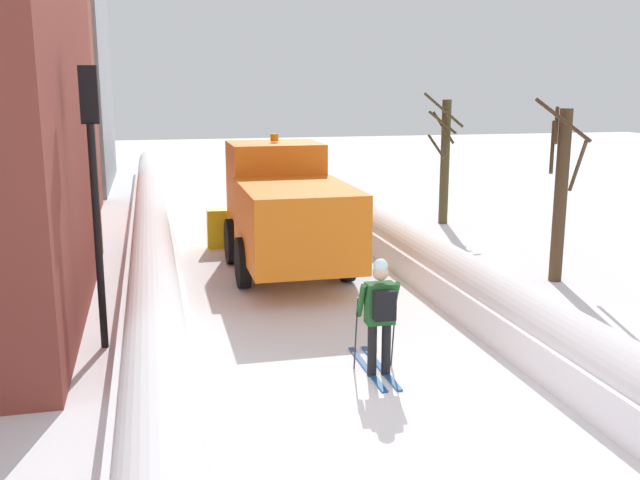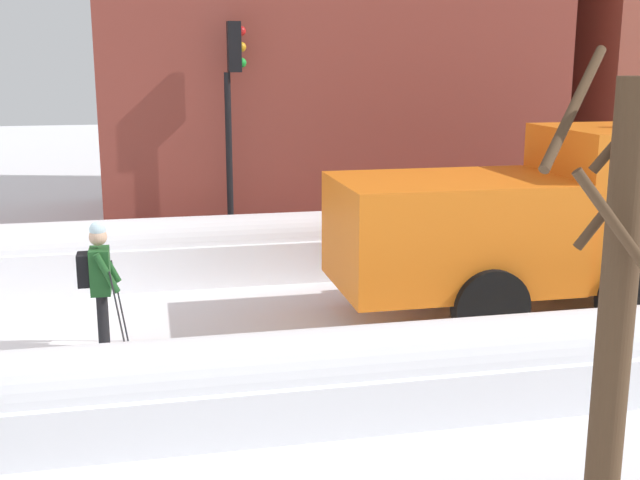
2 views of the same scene
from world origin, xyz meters
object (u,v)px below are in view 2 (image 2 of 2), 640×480
(plow_truck, at_px, (531,222))
(bare_tree_near, at_px, (615,310))
(traffic_light_pole, at_px, (233,99))
(skier, at_px, (100,280))

(plow_truck, height_order, bare_tree_near, bare_tree_near)
(traffic_light_pole, bearing_deg, plow_truck, 46.67)
(traffic_light_pole, relative_size, bare_tree_near, 1.14)
(skier, height_order, traffic_light_pole, traffic_light_pole)
(skier, bearing_deg, traffic_light_pole, 150.76)
(plow_truck, bearing_deg, traffic_light_pole, -133.33)
(skier, distance_m, bare_tree_near, 6.96)
(plow_truck, distance_m, bare_tree_near, 6.11)
(traffic_light_pole, bearing_deg, skier, -29.24)
(skier, height_order, bare_tree_near, bare_tree_near)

